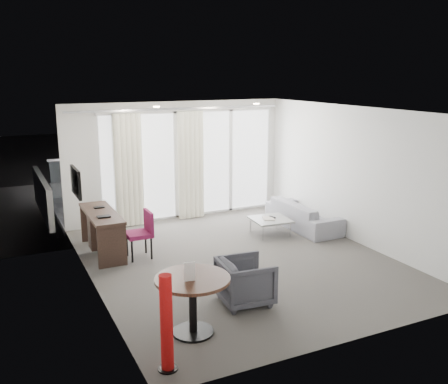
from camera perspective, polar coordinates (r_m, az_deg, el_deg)
name	(u,v)px	position (r m, az deg, el deg)	size (l,w,h in m)	color
floor	(239,260)	(8.82, 1.70, -7.79)	(5.00, 6.00, 0.00)	#4E4A46
ceiling	(240,110)	(8.24, 1.82, 9.30)	(5.00, 6.00, 0.00)	white
wall_left	(89,204)	(7.65, -15.12, -1.38)	(0.00, 6.00, 2.60)	silver
wall_right	(356,175)	(9.82, 14.85, 1.87)	(0.00, 6.00, 2.60)	silver
wall_front	(357,240)	(6.03, 14.98, -5.36)	(5.00, 0.00, 2.60)	silver
window_panel	(190,164)	(11.25, -3.87, 3.21)	(4.00, 0.02, 2.38)	white
window_frame	(191,164)	(11.23, -3.84, 3.20)	(4.10, 0.06, 2.44)	white
curtain_left	(129,171)	(10.65, -10.81, 2.42)	(0.60, 0.20, 2.38)	white
curtain_right	(191,165)	(11.08, -3.80, 3.05)	(0.60, 0.20, 2.38)	white
curtain_track	(179,109)	(10.83, -5.14, 9.46)	(4.80, 0.04, 0.04)	#B2B2B7
downlight_a	(156,107)	(9.38, -7.73, 9.63)	(0.12, 0.12, 0.02)	#FFE0B2
downlight_b	(256,104)	(10.22, 3.71, 10.03)	(0.12, 0.12, 0.02)	#FFE0B2
desk	(102,233)	(9.32, -13.74, -4.52)	(0.51, 1.63, 0.76)	#302019
tv	(76,182)	(9.04, -16.59, 1.11)	(0.05, 0.80, 0.50)	black
desk_chair	(139,235)	(8.93, -9.73, -4.85)	(0.46, 0.43, 0.84)	maroon
round_table	(193,306)	(6.38, -3.58, -12.83)	(0.94, 0.94, 0.75)	#3A2014
menu_card	(190,283)	(6.15, -3.92, -10.35)	(0.13, 0.02, 0.24)	white
red_lamp	(167,323)	(5.61, -6.59, -14.68)	(0.22, 0.22, 1.12)	#A90D0D
tub_armchair	(245,281)	(7.17, 2.47, -10.17)	(0.70, 0.72, 0.66)	#3B3B42
coffee_table	(270,226)	(10.17, 5.29, -3.95)	(0.73, 0.73, 0.33)	gray
remote	(272,216)	(10.19, 5.54, -2.76)	(0.05, 0.15, 0.02)	black
magazine	(268,217)	(10.11, 5.11, -2.89)	(0.23, 0.30, 0.02)	gray
sofa	(303,215)	(10.68, 9.04, -2.56)	(1.91, 0.75, 0.56)	gray
terrace_slab	(169,203)	(12.91, -6.28, -1.23)	(5.60, 3.00, 0.12)	#4D4D50
rattan_chair_a	(207,179)	(13.26, -1.99, 1.47)	(0.60, 0.60, 0.88)	brown
rattan_chair_b	(234,179)	(13.50, 1.19, 1.54)	(0.55, 0.55, 0.81)	brown
rattan_table	(216,185)	(13.33, -0.92, 0.79)	(0.54, 0.54, 0.54)	brown
balustrade	(151,172)	(14.13, -8.30, 2.33)	(5.50, 0.06, 1.05)	#B2B2B7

